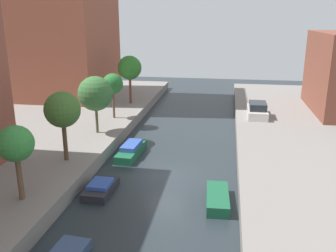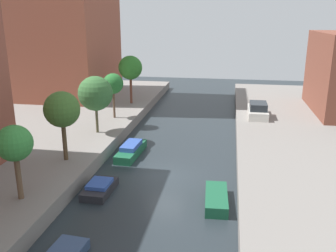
% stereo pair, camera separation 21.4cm
% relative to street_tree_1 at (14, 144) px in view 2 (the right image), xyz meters
% --- Properties ---
extents(ground_plane, '(84.00, 84.00, 0.00)m').
position_rel_street_tree_1_xyz_m(ground_plane, '(7.03, 6.36, -4.22)').
color(ground_plane, '#232B30').
extents(street_tree_1, '(1.98, 1.98, 4.27)m').
position_rel_street_tree_1_xyz_m(street_tree_1, '(0.00, 0.00, 0.00)').
color(street_tree_1, brown).
rests_on(street_tree_1, quay_left).
extents(street_tree_2, '(2.49, 2.49, 4.92)m').
position_rel_street_tree_1_xyz_m(street_tree_2, '(0.00, 5.85, 0.42)').
color(street_tree_2, '#4D3A25').
rests_on(street_tree_2, quay_left).
extents(street_tree_3, '(2.96, 2.96, 4.94)m').
position_rel_street_tree_1_xyz_m(street_tree_3, '(0.00, 12.27, 0.23)').
color(street_tree_3, brown).
rests_on(street_tree_3, quay_left).
extents(street_tree_4, '(2.00, 2.00, 4.44)m').
position_rel_street_tree_1_xyz_m(street_tree_4, '(-0.00, 17.13, 0.18)').
color(street_tree_4, brown).
rests_on(street_tree_4, quay_left).
extents(street_tree_5, '(2.70, 2.70, 5.47)m').
position_rel_street_tree_1_xyz_m(street_tree_5, '(0.00, 23.55, 0.87)').
color(street_tree_5, brown).
rests_on(street_tree_5, quay_left).
extents(parked_car, '(1.90, 4.43, 1.49)m').
position_rel_street_tree_1_xyz_m(parked_car, '(14.13, 19.94, -2.60)').
color(parked_car, beige).
rests_on(parked_car, quay_right).
extents(moored_boat_left_2, '(1.61, 3.04, 0.75)m').
position_rel_street_tree_1_xyz_m(moored_boat_left_2, '(3.40, 3.24, -3.89)').
color(moored_boat_left_2, '#232328').
rests_on(moored_boat_left_2, ground_plane).
extents(moored_boat_left_3, '(1.60, 4.58, 1.00)m').
position_rel_street_tree_1_xyz_m(moored_boat_left_3, '(3.65, 9.91, -3.79)').
color(moored_boat_left_3, '#195638').
rests_on(moored_boat_left_3, ground_plane).
extents(moored_boat_right_2, '(1.49, 3.59, 0.67)m').
position_rel_street_tree_1_xyz_m(moored_boat_right_2, '(10.77, 3.01, -3.88)').
color(moored_boat_right_2, '#195638').
rests_on(moored_boat_right_2, ground_plane).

